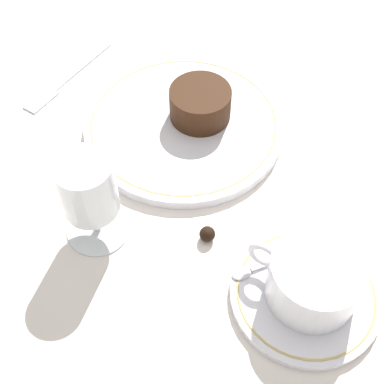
# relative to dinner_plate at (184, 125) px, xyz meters

# --- Properties ---
(ground_plane) EXTENTS (3.00, 3.00, 0.00)m
(ground_plane) POSITION_rel_dinner_plate_xyz_m (-0.04, 0.02, -0.01)
(ground_plane) COLOR white
(dinner_plate) EXTENTS (0.26, 0.26, 0.01)m
(dinner_plate) POSITION_rel_dinner_plate_xyz_m (0.00, 0.00, 0.00)
(dinner_plate) COLOR white
(dinner_plate) RESTS_ON ground_plane
(saucer) EXTENTS (0.16, 0.16, 0.01)m
(saucer) POSITION_rel_dinner_plate_xyz_m (-0.23, 0.15, -0.00)
(saucer) COLOR white
(saucer) RESTS_ON ground_plane
(coffee_cup) EXTENTS (0.12, 0.09, 0.06)m
(coffee_cup) POSITION_rel_dinner_plate_xyz_m (-0.23, 0.15, 0.03)
(coffee_cup) COLOR white
(coffee_cup) RESTS_ON saucer
(spoon) EXTENTS (0.07, 0.08, 0.00)m
(spoon) POSITION_rel_dinner_plate_xyz_m (-0.18, 0.14, 0.00)
(spoon) COLOR silver
(spoon) RESTS_ON saucer
(wine_glass) EXTENTS (0.07, 0.07, 0.12)m
(wine_glass) POSITION_rel_dinner_plate_xyz_m (0.01, 0.19, 0.06)
(wine_glass) COLOR silver
(wine_glass) RESTS_ON ground_plane
(fork) EXTENTS (0.03, 0.17, 0.01)m
(fork) POSITION_rel_dinner_plate_xyz_m (0.20, 0.01, -0.01)
(fork) COLOR silver
(fork) RESTS_ON ground_plane
(dessert_cake) EXTENTS (0.08, 0.08, 0.04)m
(dessert_cake) POSITION_rel_dinner_plate_xyz_m (-0.01, -0.02, 0.03)
(dessert_cake) COLOR #381E0F
(dessert_cake) RESTS_ON dinner_plate
(chocolate_truffle) EXTENTS (0.02, 0.02, 0.02)m
(chocolate_truffle) POSITION_rel_dinner_plate_xyz_m (-0.11, 0.14, 0.00)
(chocolate_truffle) COLOR black
(chocolate_truffle) RESTS_ON ground_plane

